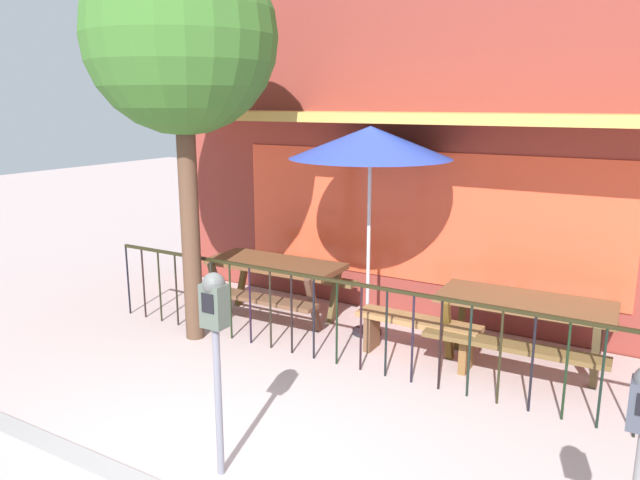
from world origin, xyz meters
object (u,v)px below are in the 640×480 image
picnic_table_left (275,273)px  patio_bench (418,329)px  street_tree (181,39)px  picnic_table_right (524,313)px  patio_umbrella (370,144)px  parking_meter_near (215,321)px

picnic_table_left → patio_bench: size_ratio=1.30×
picnic_table_left → street_tree: street_tree is taller
picnic_table_right → street_tree: bearing=-162.4°
picnic_table_left → picnic_table_right: (3.17, 0.07, 0.00)m
picnic_table_left → street_tree: size_ratio=0.40×
patio_umbrella → patio_bench: (0.82, -0.41, -1.99)m
patio_bench → street_tree: size_ratio=0.31×
patio_bench → street_tree: street_tree is taller
picnic_table_right → parking_meter_near: (-1.56, -3.16, 0.64)m
parking_meter_near → picnic_table_left: bearing=117.6°
picnic_table_right → patio_bench: picnic_table_right is taller
picnic_table_left → picnic_table_right: size_ratio=0.99×
picnic_table_left → patio_bench: (2.12, -0.31, -0.26)m
parking_meter_near → street_tree: bearing=135.8°
patio_bench → patio_umbrella: bearing=153.6°
parking_meter_near → picnic_table_right: bearing=63.8°
patio_umbrella → patio_bench: patio_umbrella is taller
picnic_table_right → patio_bench: bearing=-159.8°
patio_umbrella → street_tree: (-1.76, -1.17, 1.14)m
patio_umbrella → parking_meter_near: (0.31, -3.18, -1.09)m
patio_bench → parking_meter_near: (-0.51, -2.77, 0.90)m
picnic_table_right → patio_bench: 1.14m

